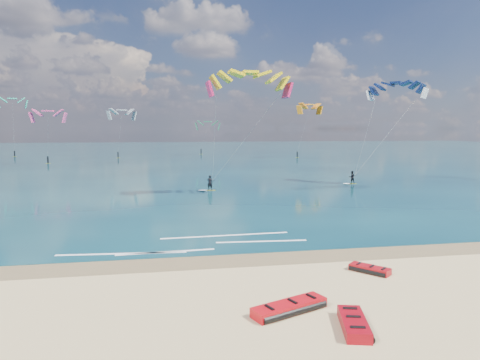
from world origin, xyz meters
name	(u,v)px	position (x,y,z in m)	size (l,w,h in m)	color
ground	(178,179)	(0.00, 40.00, 0.00)	(320.00, 320.00, 0.00)	tan
wet_sand_strip	(199,262)	(0.00, 3.00, 0.00)	(320.00, 2.40, 0.01)	brown
sea	(171,153)	(0.00, 104.00, 0.02)	(320.00, 200.00, 0.04)	#0A2D3C
packed_kite_left	(289,312)	(2.87, -3.61, 0.00)	(3.26, 1.19, 0.43)	red
packed_kite_mid	(370,272)	(7.93, 0.04, 0.00)	(2.06, 0.98, 0.36)	#AD0C13
packed_kite_right	(354,329)	(4.66, -5.30, 0.00)	(2.50, 1.20, 0.44)	#980611
kitesurfer_main	(230,126)	(4.97, 25.31, 7.10)	(10.48, 7.00, 13.87)	gold
kitesurfer_far	(377,124)	(23.66, 30.03, 7.38)	(10.03, 5.89, 13.61)	gold
shoreline_foam	(196,244)	(0.07, 6.27, 0.05)	(14.40, 3.68, 0.01)	white
distant_kites	(140,134)	(-7.17, 81.24, 5.72)	(73.54, 27.85, 13.81)	#2B7751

